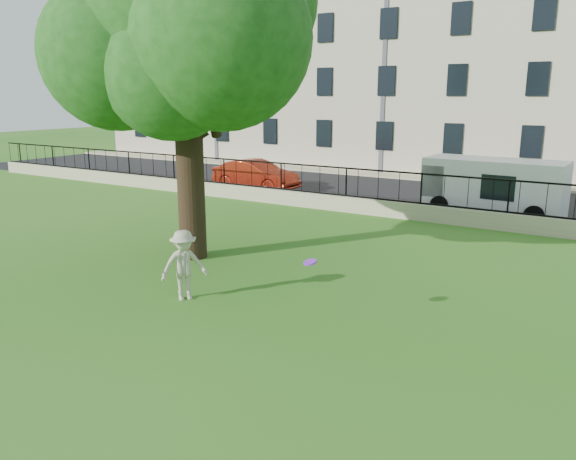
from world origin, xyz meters
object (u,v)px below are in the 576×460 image
Objects in this scene: red_sedan at (256,175)px; tree at (182,20)px; frisbee at (310,262)px; man at (184,265)px; white_van at (493,187)px.

tree is at bearing -153.03° from red_sedan.
tree is at bearing 155.05° from frisbee.
white_van is at bearing 18.29° from man.
frisbee is 0.05× the size of white_van.
white_van is at bearing -88.95° from red_sedan.
red_sedan is at bearing 115.93° from tree.
red_sedan is at bearing 128.83° from frisbee.
frisbee is (5.26, -2.45, -5.05)m from tree.
tree is 1.91× the size of white_van.
man is at bearing -103.08° from white_van.
tree is 2.24× the size of red_sedan.
tree reaches higher than white_van.
white_van is (0.70, 12.77, -0.22)m from frisbee.
red_sedan is at bearing -177.13° from white_van.
man is at bearing -50.92° from tree.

